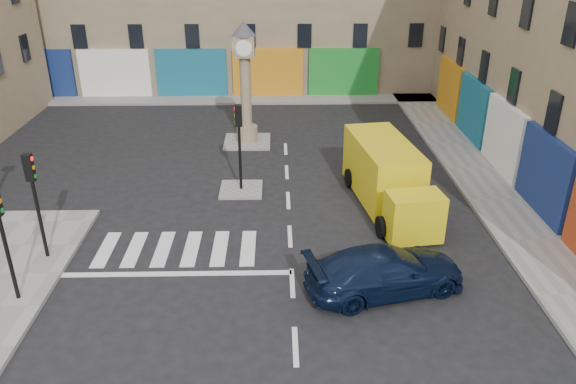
{
  "coord_description": "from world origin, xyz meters",
  "views": [
    {
      "loc": [
        -0.46,
        -13.94,
        10.25
      ],
      "look_at": [
        -0.08,
        3.58,
        2.0
      ],
      "focal_mm": 35.0,
      "sensor_mm": 36.0,
      "label": 1
    }
  ],
  "objects_px": {
    "traffic_light_left_near": "(1,226)",
    "yellow_van": "(387,177)",
    "traffic_light_left_far": "(34,190)",
    "traffic_light_island": "(239,134)",
    "clock_pillar": "(245,76)",
    "navy_sedan": "(385,271)"
  },
  "relations": [
    {
      "from": "traffic_light_left_near",
      "to": "yellow_van",
      "type": "relative_size",
      "value": 0.53
    },
    {
      "from": "traffic_light_left_far",
      "to": "traffic_light_island",
      "type": "xyz_separation_m",
      "value": [
        6.3,
        5.4,
        -0.03
      ]
    },
    {
      "from": "traffic_light_left_far",
      "to": "yellow_van",
      "type": "relative_size",
      "value": 0.53
    },
    {
      "from": "traffic_light_left_near",
      "to": "traffic_light_left_far",
      "type": "distance_m",
      "value": 2.4
    },
    {
      "from": "traffic_light_left_far",
      "to": "clock_pillar",
      "type": "relative_size",
      "value": 0.61
    },
    {
      "from": "traffic_light_left_near",
      "to": "traffic_light_left_far",
      "type": "xyz_separation_m",
      "value": [
        0.0,
        2.4,
        0.0
      ]
    },
    {
      "from": "traffic_light_left_near",
      "to": "yellow_van",
      "type": "bearing_deg",
      "value": 27.51
    },
    {
      "from": "traffic_light_island",
      "to": "yellow_van",
      "type": "height_order",
      "value": "traffic_light_island"
    },
    {
      "from": "traffic_light_left_near",
      "to": "clock_pillar",
      "type": "xyz_separation_m",
      "value": [
        6.3,
        13.8,
        0.93
      ]
    },
    {
      "from": "traffic_light_left_near",
      "to": "traffic_light_left_far",
      "type": "relative_size",
      "value": 1.0
    },
    {
      "from": "traffic_light_left_near",
      "to": "traffic_light_island",
      "type": "distance_m",
      "value": 10.03
    },
    {
      "from": "clock_pillar",
      "to": "yellow_van",
      "type": "height_order",
      "value": "clock_pillar"
    },
    {
      "from": "traffic_light_island",
      "to": "clock_pillar",
      "type": "height_order",
      "value": "clock_pillar"
    },
    {
      "from": "traffic_light_left_far",
      "to": "navy_sedan",
      "type": "xyz_separation_m",
      "value": [
        11.15,
        -2.05,
        -1.9
      ]
    },
    {
      "from": "navy_sedan",
      "to": "traffic_light_island",
      "type": "bearing_deg",
      "value": 18.23
    },
    {
      "from": "traffic_light_left_far",
      "to": "traffic_light_left_near",
      "type": "bearing_deg",
      "value": -90.0
    },
    {
      "from": "traffic_light_left_far",
      "to": "yellow_van",
      "type": "distance_m",
      "value": 12.99
    },
    {
      "from": "traffic_light_left_near",
      "to": "navy_sedan",
      "type": "xyz_separation_m",
      "value": [
        11.15,
        0.35,
        -1.9
      ]
    },
    {
      "from": "traffic_light_island",
      "to": "yellow_van",
      "type": "distance_m",
      "value": 6.3
    },
    {
      "from": "yellow_van",
      "to": "navy_sedan",
      "type": "bearing_deg",
      "value": -108.63
    },
    {
      "from": "traffic_light_left_near",
      "to": "clock_pillar",
      "type": "bearing_deg",
      "value": 65.45
    },
    {
      "from": "traffic_light_island",
      "to": "clock_pillar",
      "type": "relative_size",
      "value": 0.61
    }
  ]
}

